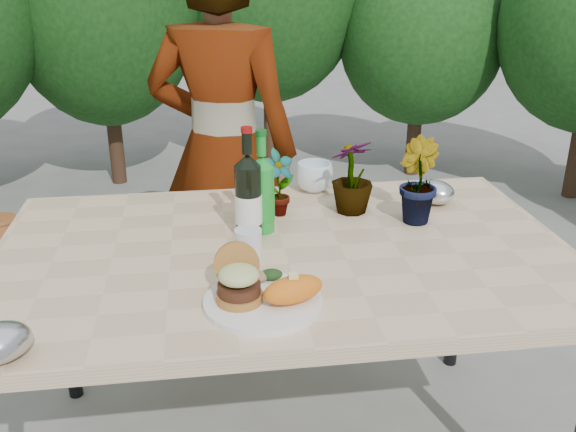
{
  "coord_description": "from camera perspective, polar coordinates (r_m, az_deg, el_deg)",
  "views": [
    {
      "loc": [
        -0.21,
        -1.6,
        1.52
      ],
      "look_at": [
        0.0,
        -0.08,
        0.88
      ],
      "focal_mm": 40.0,
      "sensor_mm": 36.0,
      "label": 1
    }
  ],
  "objects": [
    {
      "name": "patio_table",
      "position": [
        1.81,
        -0.35,
        -4.5
      ],
      "size": [
        1.6,
        1.0,
        0.75
      ],
      "color": "beige",
      "rests_on": "ground"
    },
    {
      "name": "shrub_hedge",
      "position": [
        3.39,
        -8.21,
        16.09
      ],
      "size": [
        6.86,
        5.0,
        2.21
      ],
      "color": "#382316",
      "rests_on": "ground"
    },
    {
      "name": "dinner_plate",
      "position": [
        1.51,
        -2.23,
        -7.64
      ],
      "size": [
        0.28,
        0.28,
        0.01
      ],
      "primitive_type": "cylinder",
      "color": "white",
      "rests_on": "patio_table"
    },
    {
      "name": "burger_stack",
      "position": [
        1.5,
        -4.43,
        -5.65
      ],
      "size": [
        0.11,
        0.16,
        0.11
      ],
      "color": "#B7722D",
      "rests_on": "dinner_plate"
    },
    {
      "name": "sweet_potato",
      "position": [
        1.49,
        0.46,
        -6.56
      ],
      "size": [
        0.17,
        0.12,
        0.06
      ],
      "primitive_type": "ellipsoid",
      "rotation": [
        0.0,
        0.0,
        0.35
      ],
      "color": "orange",
      "rests_on": "dinner_plate"
    },
    {
      "name": "grilled_veg",
      "position": [
        1.59,
        -1.96,
        -5.29
      ],
      "size": [
        0.08,
        0.05,
        0.03
      ],
      "color": "olive",
      "rests_on": "dinner_plate"
    },
    {
      "name": "wine_bottle",
      "position": [
        1.82,
        -3.55,
        1.66
      ],
      "size": [
        0.08,
        0.08,
        0.32
      ],
      "rotation": [
        0.0,
        0.0,
        0.33
      ],
      "color": "black",
      "rests_on": "patio_table"
    },
    {
      "name": "sparkling_water",
      "position": [
        1.86,
        -2.32,
        1.86
      ],
      "size": [
        0.07,
        0.07,
        0.31
      ],
      "rotation": [
        0.0,
        0.0,
        -0.4
      ],
      "color": "#1A922A",
      "rests_on": "patio_table"
    },
    {
      "name": "plastic_cup",
      "position": [
        1.69,
        -3.54,
        -2.71
      ],
      "size": [
        0.07,
        0.07,
        0.09
      ],
      "primitive_type": "cylinder",
      "color": "silver",
      "rests_on": "patio_table"
    },
    {
      "name": "seedling_left",
      "position": [
        1.97,
        -0.85,
        2.92
      ],
      "size": [
        0.13,
        0.11,
        0.21
      ],
      "primitive_type": "imported",
      "rotation": [
        0.0,
        0.0,
        0.43
      ],
      "color": "#295E20",
      "rests_on": "patio_table"
    },
    {
      "name": "seedling_mid",
      "position": [
        1.96,
        11.35,
        3.1
      ],
      "size": [
        0.13,
        0.16,
        0.26
      ],
      "primitive_type": "imported",
      "rotation": [
        0.0,
        0.0,
        1.71
      ],
      "color": "#2B5F20",
      "rests_on": "patio_table"
    },
    {
      "name": "seedling_right",
      "position": [
        2.01,
        5.74,
        3.53
      ],
      "size": [
        0.17,
        0.17,
        0.24
      ],
      "primitive_type": "imported",
      "rotation": [
        0.0,
        0.0,
        3.54
      ],
      "color": "#1E541C",
      "rests_on": "patio_table"
    },
    {
      "name": "blue_bowl",
      "position": [
        2.2,
        2.35,
        3.48
      ],
      "size": [
        0.17,
        0.17,
        0.1
      ],
      "primitive_type": "imported",
      "rotation": [
        0.0,
        0.0,
        -0.43
      ],
      "color": "white",
      "rests_on": "patio_table"
    },
    {
      "name": "foil_packet_right",
      "position": [
        2.14,
        12.92,
        2.09
      ],
      "size": [
        0.17,
        0.17,
        0.08
      ],
      "primitive_type": "ellipsoid",
      "rotation": [
        0.0,
        0.0,
        2.31
      ],
      "color": "silver",
      "rests_on": "patio_table"
    },
    {
      "name": "person",
      "position": [
        2.49,
        -5.78,
        5.69
      ],
      "size": [
        0.68,
        0.55,
        1.6
      ],
      "primitive_type": "imported",
      "rotation": [
        0.0,
        0.0,
        2.81
      ],
      "color": "#8A6145",
      "rests_on": "ground"
    },
    {
      "name": "terracotta_pot",
      "position": [
        3.94,
        -24.08,
        -1.02
      ],
      "size": [
        0.17,
        0.17,
        0.14
      ],
      "color": "#A75A2A",
      "rests_on": "ground"
    }
  ]
}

